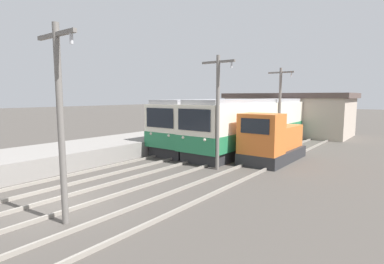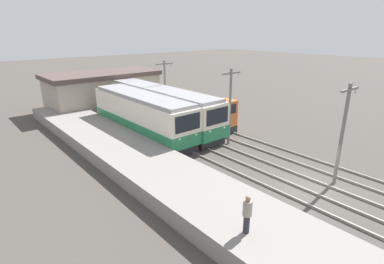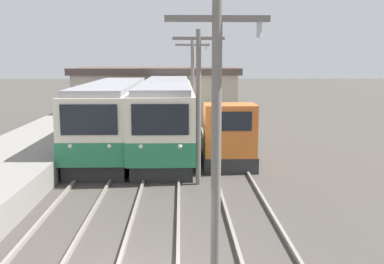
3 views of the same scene
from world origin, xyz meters
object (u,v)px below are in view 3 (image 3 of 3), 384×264
Objects in this scene: catenary_mast_mid at (199,101)px; shunting_locomotive at (226,138)px; commuter_train_center at (166,118)px; catenary_mast_far at (193,87)px; catenary_mast_near at (217,143)px; commuter_train_left at (113,120)px.

shunting_locomotive is at bearing 68.42° from catenary_mast_mid.
commuter_train_center is 2.45× the size of catenary_mast_mid.
commuter_train_center is 2.45× the size of catenary_mast_far.
catenary_mast_near is at bearing -90.00° from catenary_mast_mid.
commuter_train_center reaches higher than commuter_train_left.
catenary_mast_mid reaches higher than commuter_train_left.
catenary_mast_far is (4.31, 2.54, 1.63)m from commuter_train_left.
catenary_mast_mid is 8.80m from catenary_mast_far.
catenary_mast_near is 8.80m from catenary_mast_mid.
catenary_mast_near reaches higher than shunting_locomotive.
catenary_mast_mid and catenary_mast_far have the same top height.
shunting_locomotive is 0.88× the size of catenary_mast_far.
catenary_mast_far is (-1.49, 5.03, 2.16)m from shunting_locomotive.
catenary_mast_near is 1.00× the size of catenary_mast_far.
commuter_train_left is 2.06× the size of catenary_mast_near.
catenary_mast_far is (0.00, 8.80, 0.00)m from catenary_mast_mid.
catenary_mast_near is at bearing -96.77° from shunting_locomotive.
catenary_mast_far is (1.51, 1.49, 1.62)m from commuter_train_center.
commuter_train_left is 2.35× the size of shunting_locomotive.
commuter_train_center is 2.67m from catenary_mast_far.
shunting_locomotive is 4.59m from catenary_mast_mid.
commuter_train_center is at bearing -135.33° from catenary_mast_far.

